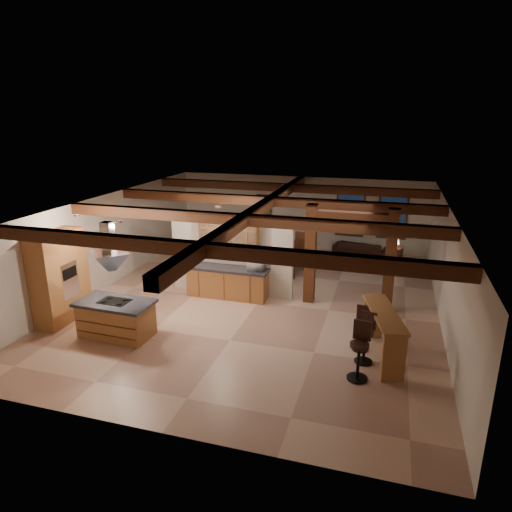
{
  "coord_description": "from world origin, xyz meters",
  "views": [
    {
      "loc": [
        3.46,
        -11.88,
        5.31
      ],
      "look_at": [
        -0.23,
        0.5,
        1.25
      ],
      "focal_mm": 32.0,
      "sensor_mm": 36.0,
      "label": 1
    }
  ],
  "objects_px": {
    "dining_table": "(275,260)",
    "bar_counter": "(383,327)",
    "sofa": "(361,249)",
    "kitchen_island": "(116,318)"
  },
  "relations": [
    {
      "from": "dining_table",
      "to": "bar_counter",
      "type": "xyz_separation_m",
      "value": [
        3.82,
        -5.18,
        0.39
      ]
    },
    {
      "from": "sofa",
      "to": "kitchen_island",
      "type": "bearing_deg",
      "value": 67.51
    },
    {
      "from": "dining_table",
      "to": "bar_counter",
      "type": "relative_size",
      "value": 0.93
    },
    {
      "from": "bar_counter",
      "to": "kitchen_island",
      "type": "bearing_deg",
      "value": -173.05
    },
    {
      "from": "kitchen_island",
      "to": "sofa",
      "type": "xyz_separation_m",
      "value": [
        5.35,
        8.36,
        -0.16
      ]
    },
    {
      "from": "kitchen_island",
      "to": "sofa",
      "type": "distance_m",
      "value": 9.93
    },
    {
      "from": "dining_table",
      "to": "sofa",
      "type": "bearing_deg",
      "value": 55.06
    },
    {
      "from": "dining_table",
      "to": "bar_counter",
      "type": "distance_m",
      "value": 6.45
    },
    {
      "from": "dining_table",
      "to": "sofa",
      "type": "relative_size",
      "value": 0.97
    },
    {
      "from": "kitchen_island",
      "to": "bar_counter",
      "type": "bearing_deg",
      "value": 6.95
    }
  ]
}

